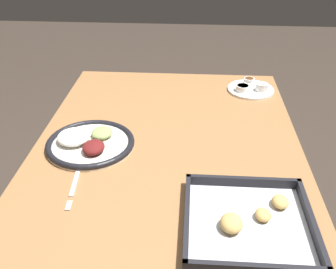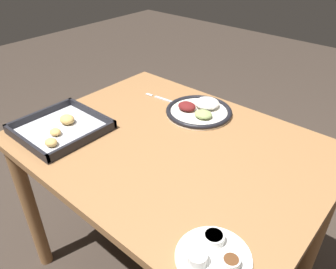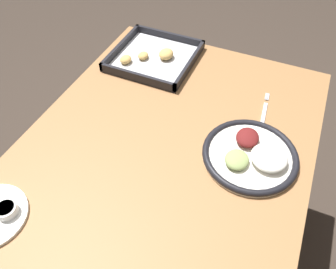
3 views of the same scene
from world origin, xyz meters
TOP-DOWN VIEW (x-y plane):
  - ground_plane at (0.00, 0.00)m, footprint 8.00×8.00m
  - dining_table at (0.00, 0.00)m, footprint 1.11×0.84m
  - dinner_plate at (0.06, -0.25)m, footprint 0.28×0.28m
  - fork at (0.24, -0.24)m, footprint 0.21×0.03m
  - baking_tray at (0.37, 0.22)m, footprint 0.30×0.31m

SIDE VIEW (x-z plane):
  - ground_plane at x=0.00m, z-range 0.00..0.00m
  - dining_table at x=0.00m, z-range 0.26..1.01m
  - fork at x=0.24m, z-range 0.75..0.75m
  - baking_tray at x=0.37m, z-range 0.74..0.78m
  - dinner_plate at x=0.06m, z-range 0.74..0.79m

